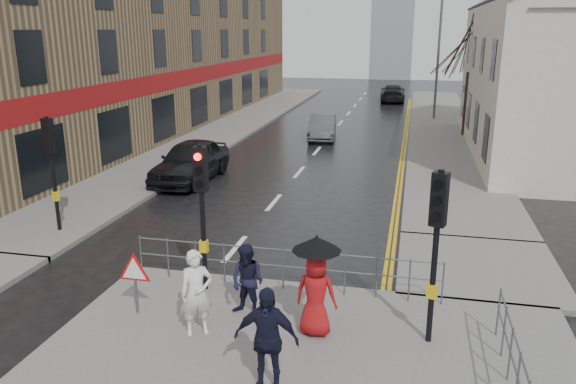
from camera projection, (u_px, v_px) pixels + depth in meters
The scene contains 22 objects.
ground at pixel (195, 297), 12.89m from camera, with size 120.00×120.00×0.00m, color black.
left_pavement at pixel (234, 124), 35.79m from camera, with size 4.00×44.00×0.14m, color #605E5B.
right_pavement at pixel (443, 127), 34.93m from camera, with size 4.00×40.00×0.14m, color #605E5B.
pavement_bridge_right at pixel (478, 267), 14.32m from camera, with size 4.00×4.20×0.14m, color #605E5B.
building_left_terrace at pixel (142, 45), 34.64m from camera, with size 8.00×42.00×10.00m, color olive.
church_tower at pixel (394, 3), 68.16m from camera, with size 5.00×5.00×18.00m, color gray.
traffic_signal_near_left at pixel (201, 192), 12.35m from camera, with size 0.28×0.27×3.40m.
traffic_signal_near_right at pixel (437, 227), 10.17m from camera, with size 0.34×0.33×3.40m.
traffic_signal_far_left at pixel (51, 154), 16.18m from camera, with size 0.34×0.33×3.40m.
guard_railing_front at pixel (283, 260), 12.81m from camera, with size 7.14×0.04×1.00m.
guard_railing_side at pixel (519, 369), 8.71m from camera, with size 0.04×4.54×1.00m.
warning_sign at pixel (134, 273), 11.64m from camera, with size 0.80×0.07×1.35m.
street_lamp at pixel (436, 49), 36.59m from camera, with size 1.83×0.25×8.00m.
tree_near at pixel (471, 44), 30.50m from camera, with size 2.40×2.40×6.58m.
tree_far at pixel (468, 52), 38.09m from camera, with size 2.40×2.40×5.64m.
pedestrian_a at pixel (197, 293), 10.86m from camera, with size 0.63×0.41×1.73m, color white.
pedestrian_b at pixel (248, 281), 11.57m from camera, with size 0.76×0.59×1.56m, color black.
pedestrian_with_umbrella at pixel (316, 282), 10.78m from camera, with size 0.96×0.96×2.03m.
pedestrian_d at pixel (266, 339), 9.12m from camera, with size 1.08×0.45×1.85m, color black.
car_parked at pixel (190, 161), 22.56m from camera, with size 1.94×4.82×1.64m, color black.
car_mid at pixel (322, 127), 31.33m from camera, with size 1.42×4.06×1.34m, color #424447.
car_far at pixel (393, 93), 47.45m from camera, with size 2.01×4.94×1.43m, color black.
Camera 1 is at (4.66, -10.95, 5.92)m, focal length 35.00 mm.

